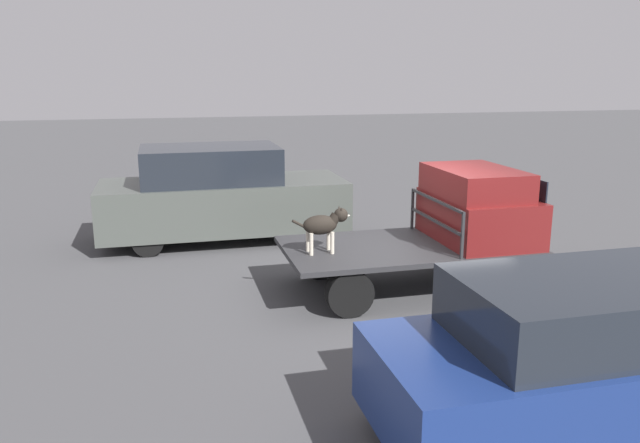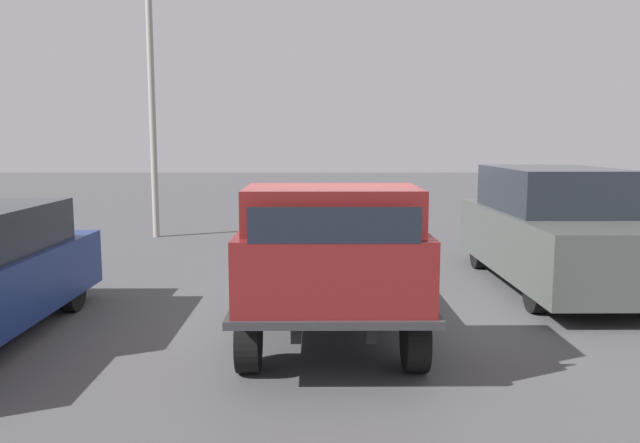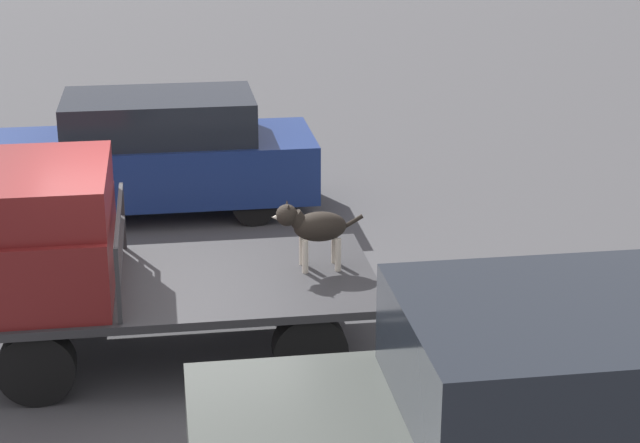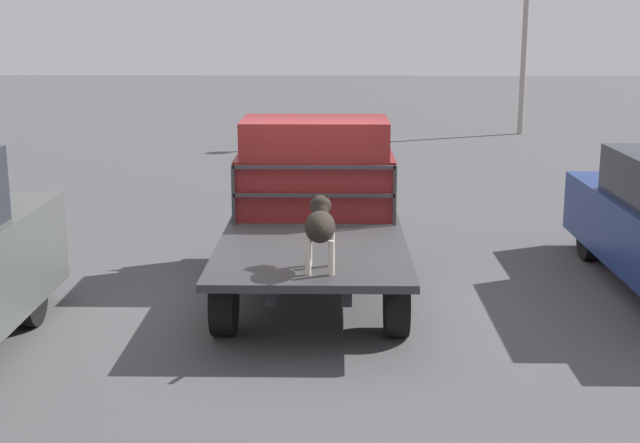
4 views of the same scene
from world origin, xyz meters
name	(u,v)px [view 2 (image 2 of 4)]	position (x,y,z in m)	size (l,w,h in m)	color
ground_plane	(329,335)	(0.00, 0.00, 0.00)	(80.00, 80.00, 0.00)	#474749
flatbed_truck	(329,291)	(0.00, 0.00, 0.56)	(3.97, 2.07, 0.75)	black
truck_cab	(332,248)	(1.21, 0.00, 1.32)	(1.40, 1.95, 1.19)	maroon
truck_headboard	(330,244)	(0.47, 0.00, 1.23)	(0.04, 1.95, 0.71)	#2D2D30
dog	(320,225)	(-1.40, -0.10, 1.20)	(0.92, 0.30, 0.72)	beige
parked_pickup_far	(555,229)	(-2.61, 3.80, 0.96)	(5.00, 1.99, 1.97)	black
light_pole_near	(151,60)	(-8.06, -4.19, 4.36)	(0.39, 0.39, 7.26)	gray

